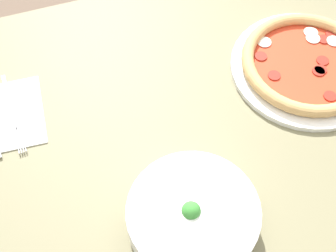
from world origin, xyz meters
TOP-DOWN VIEW (x-y plane):
  - ground_plane at (0.00, 0.00)m, footprint 8.00×8.00m
  - dining_table at (0.00, 0.00)m, footprint 1.20×0.80m
  - pizza at (-0.17, -0.03)m, footprint 0.32×0.32m
  - bowl at (0.18, 0.22)m, footprint 0.22×0.22m
  - napkin at (0.46, -0.12)m, footprint 0.18×0.18m
  - fork at (0.43, -0.12)m, footprint 0.02×0.20m

SIDE VIEW (x-z plane):
  - ground_plane at x=0.00m, z-range 0.00..0.00m
  - dining_table at x=0.00m, z-range 0.27..1.04m
  - napkin at x=0.46m, z-range 0.77..0.78m
  - fork at x=0.43m, z-range 0.78..0.78m
  - pizza at x=-0.17m, z-range 0.77..0.81m
  - bowl at x=0.18m, z-range 0.77..0.85m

